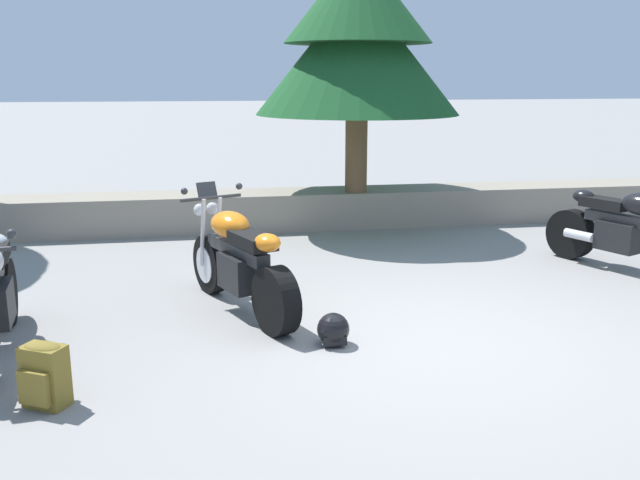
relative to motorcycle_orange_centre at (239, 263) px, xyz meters
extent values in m
plane|color=gray|center=(1.64, -1.08, -0.49)|extent=(120.00, 120.00, 0.00)
cube|color=gray|center=(1.64, 3.72, -0.21)|extent=(36.00, 0.80, 0.55)
cylinder|color=black|center=(-2.17, -0.03, -0.18)|extent=(0.26, 0.64, 0.62)
sphere|color=#2D2D30|center=(-1.69, -1.30, 0.64)|extent=(0.07, 0.07, 0.07)
cylinder|color=black|center=(-0.27, 0.64, -0.18)|extent=(0.37, 0.63, 0.62)
cylinder|color=black|center=(0.28, -0.69, -0.18)|extent=(0.40, 0.64, 0.62)
cylinder|color=silver|center=(-0.27, 0.64, -0.18)|extent=(0.30, 0.42, 0.38)
cube|color=black|center=(0.03, -0.07, -0.08)|extent=(0.48, 0.57, 0.34)
cube|color=#2D2D30|center=(-0.01, 0.02, 0.12)|extent=(0.55, 1.07, 0.12)
ellipsoid|color=orange|center=(-0.07, 0.16, 0.34)|extent=(0.51, 0.61, 0.26)
cube|color=black|center=(0.12, -0.28, 0.28)|extent=(0.46, 0.62, 0.12)
ellipsoid|color=orange|center=(0.23, -0.56, 0.32)|extent=(0.31, 0.34, 0.16)
cylinder|color=#2D2D30|center=(-0.24, 0.57, 0.54)|extent=(0.62, 0.29, 0.04)
sphere|color=silver|center=(-0.36, 0.67, 0.40)|extent=(0.13, 0.13, 0.13)
sphere|color=silver|center=(-0.23, 0.72, 0.40)|extent=(0.13, 0.13, 0.13)
cube|color=#26282D|center=(-0.28, 0.66, 0.60)|extent=(0.22, 0.16, 0.18)
cylinder|color=silver|center=(0.34, -0.41, -0.13)|extent=(0.25, 0.39, 0.11)
cylinder|color=silver|center=(-0.34, 0.57, 0.18)|extent=(0.10, 0.17, 0.73)
cylinder|color=silver|center=(-0.17, 0.64, 0.18)|extent=(0.10, 0.17, 0.73)
sphere|color=#2D2D30|center=(-0.50, 0.41, 0.64)|extent=(0.07, 0.07, 0.07)
sphere|color=#2D2D30|center=(0.05, 0.64, 0.64)|extent=(0.07, 0.07, 0.07)
cylinder|color=black|center=(4.22, 1.32, -0.18)|extent=(0.42, 0.64, 0.62)
cube|color=black|center=(4.49, 0.71, -0.08)|extent=(0.49, 0.57, 0.34)
cube|color=#2D2D30|center=(4.53, 0.62, 0.12)|extent=(0.58, 1.06, 0.12)
cube|color=black|center=(4.40, 0.92, 0.28)|extent=(0.47, 0.62, 0.12)
ellipsoid|color=black|center=(4.27, 1.19, 0.32)|extent=(0.32, 0.35, 0.16)
cylinder|color=silver|center=(4.17, 1.04, -0.13)|extent=(0.26, 0.39, 0.11)
cube|color=brown|center=(-1.43, -1.79, -0.27)|extent=(0.35, 0.30, 0.44)
cube|color=brown|center=(-1.49, -1.89, -0.31)|extent=(0.23, 0.16, 0.24)
ellipsoid|color=brown|center=(-1.43, -1.79, -0.06)|extent=(0.33, 0.29, 0.08)
cube|color=#403513|center=(-1.31, -1.74, -0.25)|extent=(0.06, 0.05, 0.37)
cube|color=#403513|center=(-1.46, -1.66, -0.25)|extent=(0.06, 0.05, 0.37)
sphere|color=black|center=(0.74, -1.02, -0.35)|extent=(0.28, 0.28, 0.28)
ellipsoid|color=black|center=(0.74, -1.10, -0.34)|extent=(0.23, 0.06, 0.12)
cube|color=black|center=(0.74, -1.10, -0.42)|extent=(0.20, 0.08, 0.08)
cylinder|color=brown|center=(1.93, 3.52, 0.83)|extent=(0.33, 0.33, 1.53)
cone|color=#194C23|center=(1.93, 3.52, 2.12)|extent=(2.96, 2.96, 1.82)
camera|label=1|loc=(-0.29, -6.44, 1.76)|focal=38.52mm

